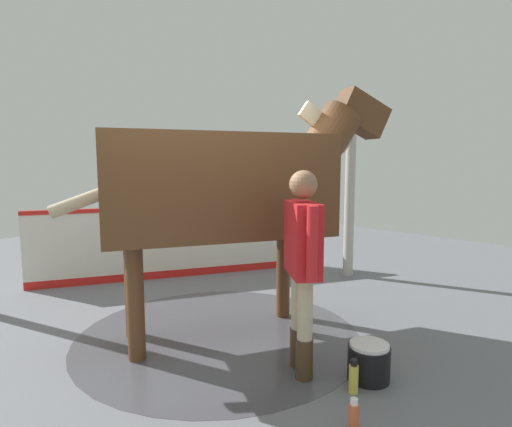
{
  "coord_description": "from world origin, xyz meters",
  "views": [
    {
      "loc": [
        -2.27,
        -3.51,
        1.82
      ],
      "look_at": [
        0.33,
        -0.7,
        1.36
      ],
      "focal_mm": 28.94,
      "sensor_mm": 36.0,
      "label": 1
    }
  ],
  "objects_px": {
    "handler": "(302,257)",
    "wash_bucket": "(369,362)",
    "bottle_shampoo": "(354,377)",
    "bottle_spray": "(354,416)",
    "horse": "(228,185)"
  },
  "relations": [
    {
      "from": "horse",
      "to": "handler",
      "type": "bearing_deg",
      "value": -69.56
    },
    {
      "from": "bottle_shampoo",
      "to": "wash_bucket",
      "type": "bearing_deg",
      "value": 6.5
    },
    {
      "from": "handler",
      "to": "bottle_spray",
      "type": "distance_m",
      "value": 1.26
    },
    {
      "from": "bottle_shampoo",
      "to": "bottle_spray",
      "type": "height_order",
      "value": "bottle_shampoo"
    },
    {
      "from": "handler",
      "to": "wash_bucket",
      "type": "bearing_deg",
      "value": 159.75
    },
    {
      "from": "horse",
      "to": "bottle_shampoo",
      "type": "xyz_separation_m",
      "value": [
        -0.0,
        -1.58,
        -1.47
      ]
    },
    {
      "from": "wash_bucket",
      "to": "bottle_spray",
      "type": "distance_m",
      "value": 0.74
    },
    {
      "from": "wash_bucket",
      "to": "bottle_shampoo",
      "type": "distance_m",
      "value": 0.27
    },
    {
      "from": "horse",
      "to": "wash_bucket",
      "type": "height_order",
      "value": "horse"
    },
    {
      "from": "wash_bucket",
      "to": "bottle_spray",
      "type": "relative_size",
      "value": 1.49
    },
    {
      "from": "bottle_spray",
      "to": "wash_bucket",
      "type": "bearing_deg",
      "value": 24.56
    },
    {
      "from": "bottle_spray",
      "to": "bottle_shampoo",
      "type": "bearing_deg",
      "value": 34.42
    },
    {
      "from": "handler",
      "to": "wash_bucket",
      "type": "relative_size",
      "value": 4.97
    },
    {
      "from": "handler",
      "to": "bottle_spray",
      "type": "relative_size",
      "value": 7.43
    },
    {
      "from": "handler",
      "to": "horse",
      "type": "bearing_deg",
      "value": -57.53
    }
  ]
}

